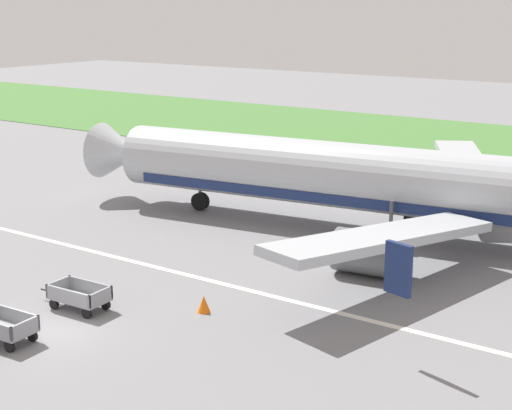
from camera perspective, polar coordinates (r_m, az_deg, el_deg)
ground_plane at (r=32.07m, az=-14.87°, el=-8.94°), size 220.00×220.00×0.00m
grass_strip at (r=73.15m, az=16.10°, el=4.11°), size 220.00×28.00×0.06m
apron_stripe at (r=37.44m, az=-5.31°, el=-5.05°), size 120.00×0.36×0.01m
airplane at (r=43.42m, az=8.96°, el=1.76°), size 37.65×30.32×11.34m
baggage_cart_second_in_row at (r=31.51m, az=-18.02°, el=-8.42°), size 3.59×1.55×1.07m
baggage_cart_third_in_row at (r=33.79m, az=-12.80°, el=-6.48°), size 3.58×1.51×1.07m
traffic_cone_near_plane at (r=32.82m, az=-3.84°, el=-7.23°), size 0.55×0.55×0.72m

